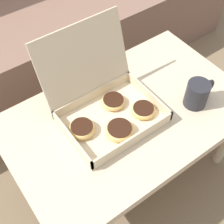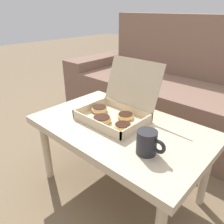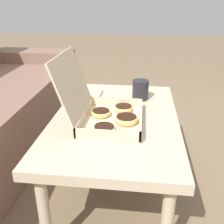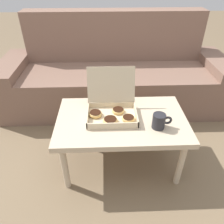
{
  "view_description": "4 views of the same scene",
  "coord_description": "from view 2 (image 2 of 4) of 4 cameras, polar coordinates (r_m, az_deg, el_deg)",
  "views": [
    {
      "loc": [
        -0.47,
        -0.68,
        1.34
      ],
      "look_at": [
        -0.07,
        -0.12,
        0.48
      ],
      "focal_mm": 50.0,
      "sensor_mm": 36.0,
      "label": 1
    },
    {
      "loc": [
        0.64,
        -0.89,
        0.98
      ],
      "look_at": [
        -0.07,
        -0.12,
        0.48
      ],
      "focal_mm": 35.0,
      "sensor_mm": 36.0,
      "label": 2
    },
    {
      "loc": [
        -1.1,
        -0.24,
        0.94
      ],
      "look_at": [
        -0.07,
        -0.12,
        0.48
      ],
      "focal_mm": 42.0,
      "sensor_mm": 36.0,
      "label": 3
    },
    {
      "loc": [
        -0.11,
        -1.36,
        1.36
      ],
      "look_at": [
        -0.07,
        -0.12,
        0.48
      ],
      "focal_mm": 35.0,
      "sensor_mm": 36.0,
      "label": 4
    }
  ],
  "objects": [
    {
      "name": "ground_plane",
      "position": [
        1.47,
        5.44,
        -16.38
      ],
      "size": [
        12.0,
        12.0,
        0.0
      ],
      "primitive_type": "plane",
      "color": "#756047"
    },
    {
      "name": "couch",
      "position": [
        1.92,
        20.42,
        3.47
      ],
      "size": [
        2.34,
        0.76,
        0.94
      ],
      "color": "#7A5B4C",
      "rests_on": "ground_plane"
    },
    {
      "name": "coffee_table",
      "position": [
        1.16,
        2.17,
        -5.49
      ],
      "size": [
        0.91,
        0.57,
        0.43
      ],
      "color": "#C6B293",
      "rests_on": "ground_plane"
    },
    {
      "name": "pastry_box",
      "position": [
        1.18,
        1.07,
        0.71
      ],
      "size": [
        0.35,
        0.34,
        0.3
      ],
      "color": "beige",
      "rests_on": "coffee_table"
    },
    {
      "name": "coffee_mug",
      "position": [
        0.91,
        9.24,
        -7.91
      ],
      "size": [
        0.13,
        0.09,
        0.1
      ],
      "color": "#232328",
      "rests_on": "coffee_table"
    }
  ]
}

